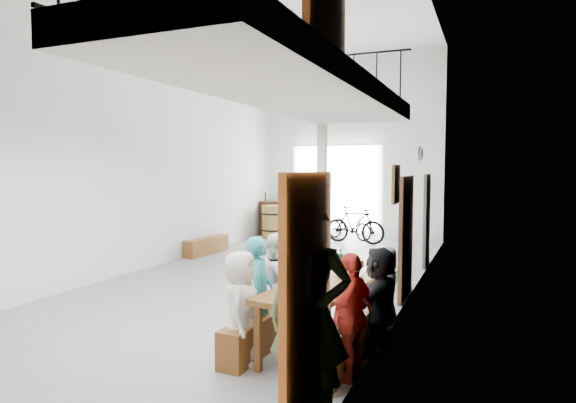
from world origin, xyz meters
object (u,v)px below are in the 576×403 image
at_px(bench_inner, 267,328).
at_px(tasting_table, 323,292).
at_px(side_bench, 206,246).
at_px(host_standing, 310,315).
at_px(serving_counter, 292,219).
at_px(oak_barrel, 273,222).
at_px(bicycle_near, 349,225).

bearing_deg(bench_inner, tasting_table, 7.68).
bearing_deg(side_bench, bench_inner, -51.09).
bearing_deg(host_standing, bench_inner, 116.90).
bearing_deg(side_bench, serving_counter, 78.76).
height_order(oak_barrel, serving_counter, serving_counter).
relative_size(tasting_table, oak_barrel, 2.06).
xyz_separation_m(bench_inner, host_standing, (1.09, -1.50, 0.72)).
relative_size(oak_barrel, host_standing, 0.53).
relative_size(host_standing, bicycle_near, 1.15).
bearing_deg(bench_inner, host_standing, -51.62).
xyz_separation_m(tasting_table, bench_inner, (-0.68, -0.06, -0.50)).
bearing_deg(side_bench, host_standing, -51.73).
distance_m(tasting_table, oak_barrel, 9.11).
bearing_deg(side_bench, tasting_table, -46.29).
bearing_deg(bench_inner, serving_counter, 112.83).
bearing_deg(bicycle_near, host_standing, -145.11).
xyz_separation_m(tasting_table, serving_counter, (-3.95, 8.69, -0.17)).
relative_size(oak_barrel, serving_counter, 0.49).
bearing_deg(host_standing, tasting_table, 95.62).
height_order(host_standing, bicycle_near, host_standing).
distance_m(side_bench, bicycle_near, 4.52).
bearing_deg(oak_barrel, serving_counter, 61.68).
bearing_deg(serving_counter, bench_inner, -74.27).
bearing_deg(tasting_table, serving_counter, 122.15).
distance_m(oak_barrel, host_standing, 10.69).
bearing_deg(host_standing, side_bench, 119.13).
xyz_separation_m(serving_counter, host_standing, (4.36, -10.25, 0.39)).
bearing_deg(bicycle_near, oak_barrel, 125.43).
distance_m(serving_counter, host_standing, 11.15).
relative_size(bench_inner, side_bench, 1.26).
relative_size(oak_barrel, bicycle_near, 0.62).
bearing_deg(oak_barrel, host_standing, -63.78).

